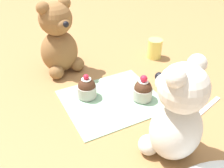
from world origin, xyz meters
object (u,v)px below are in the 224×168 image
teddy_bear_tan (59,40)px  cupcake_near_tan_bear (87,88)px  teddy_bear_cream (177,115)px  juice_glass (155,49)px  teaspoon (209,106)px  cupcake_near_cream_bear (143,90)px

teddy_bear_tan → cupcake_near_tan_bear: size_ratio=3.27×
teddy_bear_cream → juice_glass: size_ratio=3.38×
juice_glass → teddy_bear_cream: bearing=59.8°
teddy_bear_tan → teaspoon: (-0.29, 0.37, -0.11)m
juice_glass → cupcake_near_tan_bear: bearing=20.0°
cupcake_near_cream_bear → juice_glass: (-0.17, -0.19, 0.00)m
cupcake_near_tan_bear → teaspoon: 0.34m
teddy_bear_cream → teaspoon: 0.23m
teddy_bear_cream → juice_glass: teddy_bear_cream is taller
cupcake_near_cream_bear → juice_glass: size_ratio=1.10×
cupcake_near_cream_bear → cupcake_near_tan_bear: cupcake_near_cream_bear is taller
teddy_bear_tan → cupcake_near_tan_bear: bearing=-98.2°
teddy_bear_tan → cupcake_near_cream_bear: 0.31m
teddy_bear_cream → juice_glass: bearing=-137.0°
teddy_bear_cream → teddy_bear_tan: (0.10, -0.44, 0.00)m
teddy_bear_cream → cupcake_near_cream_bear: 0.20m
cupcake_near_tan_bear → teaspoon: cupcake_near_tan_bear is taller
teaspoon → cupcake_near_cream_bear: bearing=-53.7°
cupcake_near_cream_bear → juice_glass: 0.26m
juice_glass → teaspoon: 0.30m
cupcake_near_cream_bear → teaspoon: cupcake_near_cream_bear is taller
cupcake_near_tan_bear → teddy_bear_cream: bearing=108.1°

